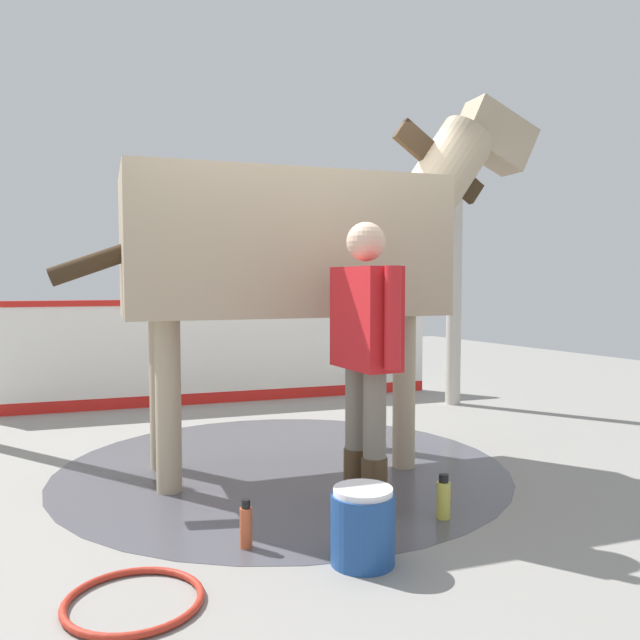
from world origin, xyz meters
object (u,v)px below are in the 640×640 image
(handler, at_px, (365,345))
(bottle_spray, at_px, (246,526))
(hose_coil, at_px, (134,600))
(horse, at_px, (300,245))
(bottle_shampoo, at_px, (443,498))
(wash_bucket, at_px, (363,526))

(handler, distance_m, bottle_spray, 1.19)
(bottle_spray, relative_size, hose_coil, 0.43)
(horse, height_order, hose_coil, horse)
(handler, bearing_deg, horse, -90.41)
(bottle_shampoo, bearing_deg, wash_bucket, 109.50)
(horse, relative_size, bottle_spray, 14.30)
(wash_bucket, xyz_separation_m, hose_coil, (0.14, 1.04, -0.16))
(wash_bucket, height_order, bottle_spray, wash_bucket)
(wash_bucket, relative_size, bottle_spray, 1.47)
(wash_bucket, distance_m, bottle_spray, 0.60)
(wash_bucket, bearing_deg, horse, -17.25)
(wash_bucket, height_order, bottle_shampoo, wash_bucket)
(horse, height_order, bottle_shampoo, horse)
(bottle_shampoo, distance_m, hose_coil, 1.75)
(horse, height_order, bottle_spray, horse)
(horse, distance_m, bottle_spray, 2.05)
(handler, height_order, wash_bucket, handler)
(bottle_shampoo, height_order, hose_coil, bottle_shampoo)
(bottle_spray, xyz_separation_m, hose_coil, (-0.29, 0.62, -0.10))
(horse, xyz_separation_m, bottle_shampoo, (-1.30, -0.22, -1.47))
(bottle_shampoo, bearing_deg, hose_coil, 93.59)
(handler, bearing_deg, hose_coil, 21.50)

